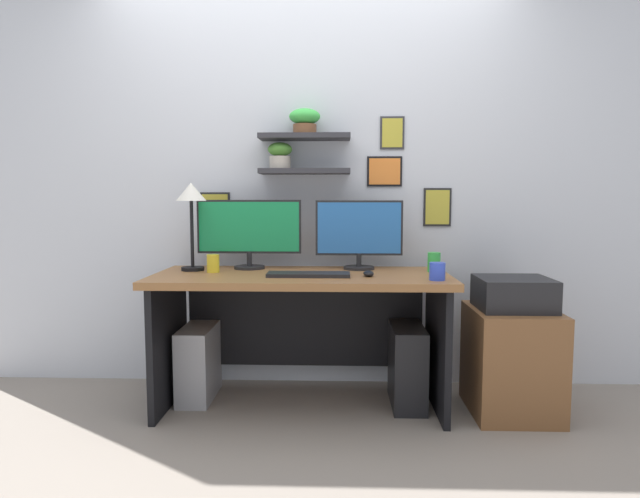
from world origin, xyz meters
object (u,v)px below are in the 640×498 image
(desk, at_px, (302,309))
(drawer_cabinet, at_px, (511,361))
(monitor_left, at_px, (249,231))
(keyboard, at_px, (309,274))
(computer_mouse, at_px, (368,274))
(coffee_mug, at_px, (437,271))
(printer, at_px, (514,293))
(monitor_right, at_px, (359,232))
(water_cup, at_px, (434,262))
(desk_lamp, at_px, (191,201))
(computer_tower_left, at_px, (199,362))
(computer_tower_right, at_px, (407,366))
(pen_cup, at_px, (213,263))

(desk, height_order, drawer_cabinet, desk)
(monitor_left, height_order, keyboard, monitor_left)
(desk, relative_size, monitor_left, 2.64)
(keyboard, bearing_deg, computer_mouse, 1.56)
(desk, height_order, monitor_left, monitor_left)
(coffee_mug, relative_size, printer, 0.24)
(coffee_mug, bearing_deg, monitor_right, 132.07)
(water_cup, height_order, printer, water_cup)
(desk_lamp, bearing_deg, printer, -5.33)
(drawer_cabinet, bearing_deg, desk, 174.93)
(monitor_right, bearing_deg, printer, -17.86)
(keyboard, xyz_separation_m, computer_tower_left, (-0.65, 0.20, -0.55))
(printer, relative_size, computer_tower_right, 0.84)
(computer_mouse, xyz_separation_m, water_cup, (0.38, 0.19, 0.04))
(computer_tower_left, bearing_deg, coffee_mug, -13.27)
(computer_mouse, height_order, computer_tower_right, computer_mouse)
(computer_mouse, xyz_separation_m, printer, (0.78, 0.04, -0.11))
(monitor_right, xyz_separation_m, computer_mouse, (0.04, -0.30, -0.20))
(computer_tower_left, bearing_deg, pen_cup, -27.47)
(desk, distance_m, keyboard, 0.27)
(desk, xyz_separation_m, computer_mouse, (0.36, -0.14, 0.23))
(pen_cup, distance_m, water_cup, 1.24)
(monitor_right, height_order, keyboard, monitor_right)
(monitor_right, height_order, desk_lamp, desk_lamp)
(desk_lamp, height_order, water_cup, desk_lamp)
(water_cup, bearing_deg, desk_lamp, 179.49)
(keyboard, distance_m, computer_tower_left, 0.88)
(keyboard, bearing_deg, drawer_cabinet, 2.34)
(monitor_right, height_order, pen_cup, monitor_right)
(desk, xyz_separation_m, pen_cup, (-0.50, -0.01, 0.26))
(pen_cup, bearing_deg, desk_lamp, 152.33)
(monitor_left, xyz_separation_m, monitor_right, (0.65, -0.00, -0.01))
(computer_mouse, relative_size, pen_cup, 0.90)
(monitor_right, xyz_separation_m, computer_tower_left, (-0.93, -0.11, -0.75))
(keyboard, height_order, desk_lamp, desk_lamp)
(monitor_right, distance_m, keyboard, 0.46)
(monitor_left, xyz_separation_m, coffee_mug, (1.03, -0.42, -0.18))
(keyboard, distance_m, computer_tower_right, 0.78)
(keyboard, distance_m, desk_lamp, 0.81)
(keyboard, bearing_deg, pen_cup, 165.58)
(printer, bearing_deg, monitor_right, 162.14)
(keyboard, relative_size, computer_tower_right, 0.98)
(computer_mouse, relative_size, desk_lamp, 0.18)
(desk, relative_size, keyboard, 3.68)
(water_cup, bearing_deg, coffee_mug, -96.95)
(keyboard, bearing_deg, computer_tower_right, 13.84)
(coffee_mug, relative_size, water_cup, 0.82)
(computer_tower_right, bearing_deg, pen_cup, 179.74)
(desk_lamp, relative_size, coffee_mug, 5.58)
(keyboard, bearing_deg, monitor_right, 47.89)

